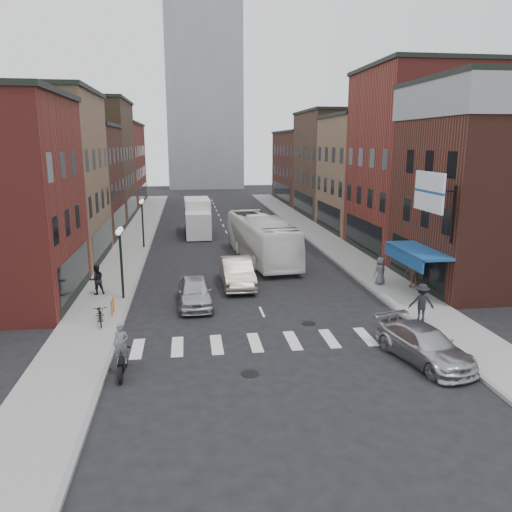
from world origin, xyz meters
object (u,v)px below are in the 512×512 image
Objects in this scene: curb_car at (424,345)px; ped_left_solo at (97,280)px; bike_rack at (113,306)px; transit_bus at (261,238)px; streetlamp_far at (142,214)px; sedan_left_near at (195,292)px; sedan_left_far at (237,272)px; ped_right_c at (380,271)px; box_truck at (198,218)px; parked_bicycle at (100,314)px; ped_right_a at (422,302)px; ped_right_b at (414,273)px; streetlamp_near at (121,250)px; motorcycle_rider at (122,351)px; billboard_sign at (431,193)px.

curb_car is 2.81× the size of ped_left_solo.
bike_rack is 14.81m from transit_bus.
streetlamp_far is at bearing 143.53° from transit_bus.
sedan_left_far is (2.64, 3.45, 0.09)m from sedan_left_near.
ped_right_c is at bearing 157.34° from ped_left_solo.
box_truck is 4.30× the size of parked_bicycle.
ped_right_a reaches higher than ped_right_b.
curb_car reaches higher than parked_bicycle.
sedan_left_near is 2.65× the size of ped_left_solo.
streetlamp_near reaches higher than curb_car.
ped_left_solo is 16.83m from ped_right_c.
bike_rack is 23.27m from box_truck.
ped_right_c is at bearing -9.14° from sedan_left_far.
ped_right_b is at bearing -60.33° from box_truck.
parked_bicycle is at bearing 79.12° from ped_left_solo.
parked_bicycle is (-1.69, 5.46, -0.35)m from motorcycle_rider.
streetlamp_near is 3.59m from bike_rack.
ped_left_solo is at bearing 110.46° from bike_rack.
ped_right_a is 1.03× the size of ped_right_b.
ped_right_c is (14.18, 10.19, 0.02)m from motorcycle_rider.
ped_left_solo is at bearing 103.86° from motorcycle_rider.
billboard_sign is at bearing 143.85° from ped_left_solo.
streetlamp_near is 4.73m from sedan_left_near.
billboard_sign reaches higher than ped_right_c.
ped_right_b is at bearing -55.40° from transit_bus.
sedan_left_far is at bearing 50.67° from sedan_left_near.
transit_bus is (7.99, 18.24, 0.69)m from motorcycle_rider.
ped_left_solo reaches higher than parked_bicycle.
ped_right_a is (-1.16, -2.22, -5.05)m from billboard_sign.
ped_right_a reaches higher than parked_bicycle.
sedan_left_near is 2.51× the size of parked_bicycle.
streetlamp_near is at bearing 5.25° from ped_right_b.
transit_bus is 6.39× the size of ped_right_a.
ped_right_c is (15.28, -13.27, -1.92)m from streetlamp_far.
streetlamp_near is at bearing 157.92° from sedan_left_near.
ped_right_b is (7.91, -9.04, -0.60)m from transit_bus.
box_truck is at bearing -52.47° from ped_right_b.
streetlamp_far reaches higher than ped_right_c.
transit_bus is 6.61× the size of parked_bicycle.
billboard_sign is at bearing -65.94° from box_truck.
transit_bus is 10.18m from ped_right_c.
motorcycle_rider reaches higher than sedan_left_far.
parked_bicycle is (-4.54, -2.55, -0.15)m from sedan_left_near.
transit_bus is at bearing 65.88° from motorcycle_rider.
curb_car is (9.04, -8.35, -0.07)m from sedan_left_near.
parked_bicycle is at bearing -98.32° from streetlamp_near.
streetlamp_far reaches higher than sedan_left_near.
motorcycle_rider is at bearing -98.52° from box_truck.
ped_left_solo is 0.94× the size of ped_right_b.
parked_bicycle is at bearing 18.14° from ped_right_b.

